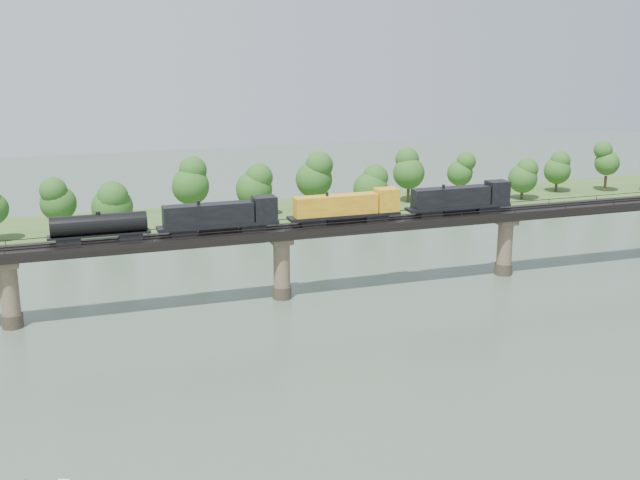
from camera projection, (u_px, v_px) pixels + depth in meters
name	position (u px, v px, depth m)	size (l,w,h in m)	color
ground	(349.00, 372.00, 99.39)	(400.00, 400.00, 0.00)	#3D4D3D
far_bank	(213.00, 219.00, 177.08)	(300.00, 24.00, 1.60)	#365321
bridge	(282.00, 265.00, 125.50)	(236.00, 30.00, 11.50)	#473A2D
bridge_superstructure	(281.00, 226.00, 123.91)	(220.00, 4.90, 0.75)	black
far_treeline	(177.00, 189.00, 168.40)	(289.06, 17.54, 13.60)	#382619
freight_train	(305.00, 211.00, 124.55)	(74.24, 2.89, 5.11)	black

